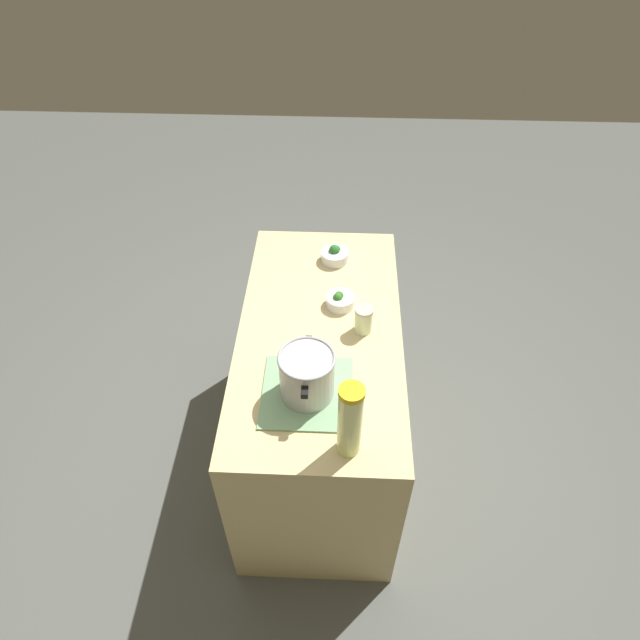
{
  "coord_description": "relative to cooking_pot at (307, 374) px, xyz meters",
  "views": [
    {
      "loc": [
        -1.62,
        -0.07,
        2.55
      ],
      "look_at": [
        0.0,
        0.0,
        0.95
      ],
      "focal_mm": 31.01,
      "sensor_mm": 36.0,
      "label": 1
    }
  ],
  "objects": [
    {
      "name": "counter_slab",
      "position": [
        0.34,
        -0.03,
        -0.56
      ],
      "size": [
        1.37,
        0.69,
        0.9
      ],
      "primitive_type": "cube",
      "color": "#CCB87F",
      "rests_on": "ground_plane"
    },
    {
      "name": "lemonade_pitcher",
      "position": [
        -0.23,
        -0.16,
        0.05
      ],
      "size": [
        0.09,
        0.09,
        0.32
      ],
      "color": "#E8F397",
      "rests_on": "counter_slab"
    },
    {
      "name": "mason_jar",
      "position": [
        0.34,
        -0.21,
        -0.05
      ],
      "size": [
        0.08,
        0.08,
        0.12
      ],
      "color": "beige",
      "rests_on": "counter_slab"
    },
    {
      "name": "cooking_pot",
      "position": [
        0.0,
        0.0,
        0.0
      ],
      "size": [
        0.28,
        0.21,
        0.2
      ],
      "color": "#B7B7BC",
      "rests_on": "dish_cloth"
    },
    {
      "name": "dish_cloth",
      "position": [
        -0.0,
        0.0,
        -0.11
      ],
      "size": [
        0.35,
        0.34,
        0.01
      ],
      "primitive_type": "cube",
      "color": "#7FA97D",
      "rests_on": "counter_slab"
    },
    {
      "name": "ground_plane",
      "position": [
        0.34,
        -0.03,
        -1.0
      ],
      "size": [
        8.0,
        8.0,
        0.0
      ],
      "primitive_type": "plane",
      "color": "#555753"
    },
    {
      "name": "broccoli_bowl_front",
      "position": [
        0.49,
        -0.11,
        -0.08
      ],
      "size": [
        0.12,
        0.12,
        0.07
      ],
      "color": "silver",
      "rests_on": "counter_slab"
    },
    {
      "name": "broccoli_bowl_center",
      "position": [
        0.8,
        -0.08,
        -0.08
      ],
      "size": [
        0.13,
        0.13,
        0.08
      ],
      "color": "silver",
      "rests_on": "counter_slab"
    }
  ]
}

